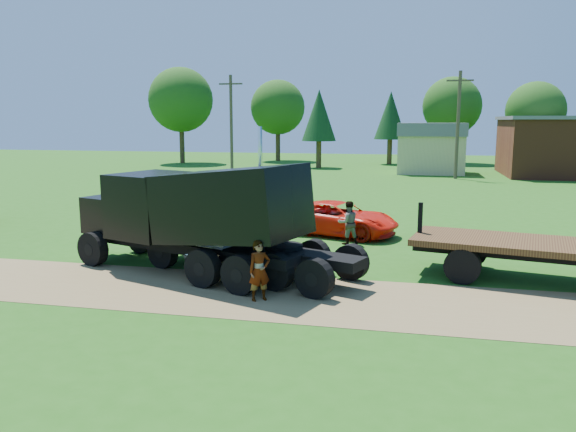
% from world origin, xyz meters
% --- Properties ---
extents(ground, '(140.00, 140.00, 0.00)m').
position_xyz_m(ground, '(0.00, 0.00, 0.00)').
color(ground, '#205913').
rests_on(ground, ground).
extents(dirt_track, '(120.00, 4.20, 0.01)m').
position_xyz_m(dirt_track, '(0.00, 0.00, 0.01)').
color(dirt_track, olive).
rests_on(dirt_track, ground).
extents(white_semi_tractor, '(7.86, 4.98, 4.70)m').
position_xyz_m(white_semi_tractor, '(-3.69, 2.55, 1.60)').
color(white_semi_tractor, black).
rests_on(white_semi_tractor, ground).
extents(black_dump_truck, '(8.53, 5.00, 3.64)m').
position_xyz_m(black_dump_truck, '(-4.48, 1.86, 2.00)').
color(black_dump_truck, black).
rests_on(black_dump_truck, ground).
extents(orange_pickup, '(5.66, 3.71, 1.45)m').
position_xyz_m(orange_pickup, '(-0.72, 8.99, 0.72)').
color(orange_pickup, red).
rests_on(orange_pickup, ground).
extents(flatbed_trailer, '(9.11, 4.33, 2.25)m').
position_xyz_m(flatbed_trailer, '(6.84, 2.99, 0.96)').
color(flatbed_trailer, '#3B2312').
rests_on(flatbed_trailer, ground).
extents(spectator_a, '(0.74, 0.69, 1.69)m').
position_xyz_m(spectator_a, '(-1.63, -0.49, 0.84)').
color(spectator_a, '#999999').
rests_on(spectator_a, ground).
extents(spectator_b, '(1.05, 0.96, 1.74)m').
position_xyz_m(spectator_b, '(-0.08, 7.21, 0.87)').
color(spectator_b, '#999999').
rests_on(spectator_b, ground).
extents(tan_shed, '(6.20, 5.40, 4.70)m').
position_xyz_m(tan_shed, '(4.00, 40.00, 2.42)').
color(tan_shed, tan).
rests_on(tan_shed, ground).
extents(utility_poles, '(42.20, 0.28, 9.00)m').
position_xyz_m(utility_poles, '(6.00, 35.00, 4.71)').
color(utility_poles, '#453527').
rests_on(utility_poles, ground).
extents(tree_row, '(59.64, 14.70, 11.00)m').
position_xyz_m(tree_row, '(-0.20, 49.68, 6.56)').
color(tree_row, '#382917').
rests_on(tree_row, ground).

